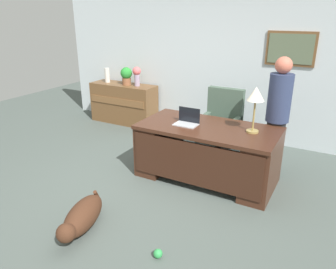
{
  "coord_description": "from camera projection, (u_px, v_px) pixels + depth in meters",
  "views": [
    {
      "loc": [
        2.08,
        -3.19,
        2.26
      ],
      "look_at": [
        0.15,
        0.3,
        0.75
      ],
      "focal_mm": 34.64,
      "sensor_mm": 36.0,
      "label": 1
    }
  ],
  "objects": [
    {
      "name": "vase_empty",
      "position": [
        107.0,
        75.0,
        6.94
      ],
      "size": [
        0.11,
        0.11,
        0.3
      ],
      "primitive_type": "cylinder",
      "color": "silver",
      "rests_on": "credenza"
    },
    {
      "name": "dog_toy_ball",
      "position": [
        158.0,
        254.0,
        3.17
      ],
      "size": [
        0.09,
        0.09,
        0.09
      ],
      "primitive_type": "sphere",
      "color": "green",
      "rests_on": "ground_plane"
    },
    {
      "name": "credenza",
      "position": [
        124.0,
        103.0,
        6.96
      ],
      "size": [
        1.45,
        0.5,
        0.84
      ],
      "color": "brown",
      "rests_on": "ground_plane"
    },
    {
      "name": "laptop",
      "position": [
        187.0,
        120.0,
        4.51
      ],
      "size": [
        0.32,
        0.22,
        0.22
      ],
      "color": "#B2B5BA",
      "rests_on": "desk"
    },
    {
      "name": "desk",
      "position": [
        206.0,
        151.0,
        4.55
      ],
      "size": [
        1.9,
        0.96,
        0.79
      ],
      "color": "#422316",
      "rests_on": "ground_plane"
    },
    {
      "name": "armchair",
      "position": [
        221.0,
        126.0,
        5.34
      ],
      "size": [
        0.6,
        0.59,
        1.1
      ],
      "color": "#475B4C",
      "rests_on": "ground_plane"
    },
    {
      "name": "desk_lamp",
      "position": [
        256.0,
        97.0,
        4.07
      ],
      "size": [
        0.22,
        0.22,
        0.6
      ],
      "color": "#9E8447",
      "rests_on": "desk"
    },
    {
      "name": "dog_lying",
      "position": [
        82.0,
        217.0,
        3.56
      ],
      "size": [
        0.49,
        0.89,
        0.3
      ],
      "color": "#472819",
      "rests_on": "ground_plane"
    },
    {
      "name": "potted_plant",
      "position": [
        126.0,
        75.0,
        6.69
      ],
      "size": [
        0.24,
        0.24,
        0.36
      ],
      "color": "brown",
      "rests_on": "credenza"
    },
    {
      "name": "ground_plane",
      "position": [
        147.0,
        192.0,
        4.35
      ],
      "size": [
        12.0,
        12.0,
        0.0
      ],
      "primitive_type": "plane",
      "color": "#4C5651"
    },
    {
      "name": "dog_toy_bone",
      "position": [
        89.0,
        206.0,
        3.98
      ],
      "size": [
        0.16,
        0.18,
        0.05
      ],
      "primitive_type": "ellipsoid",
      "rotation": [
        0.0,
        0.0,
        4.01
      ],
      "color": "orange",
      "rests_on": "ground_plane"
    },
    {
      "name": "vase_with_flowers",
      "position": [
        137.0,
        74.0,
        6.56
      ],
      "size": [
        0.17,
        0.17,
        0.39
      ],
      "color": "#A490AA",
      "rests_on": "credenza"
    },
    {
      "name": "back_wall",
      "position": [
        221.0,
        64.0,
        6.0
      ],
      "size": [
        7.0,
        0.16,
        2.7
      ],
      "color": "silver",
      "rests_on": "ground_plane"
    },
    {
      "name": "person_standing",
      "position": [
        277.0,
        116.0,
        4.54
      ],
      "size": [
        0.32,
        0.32,
        1.71
      ],
      "color": "#262323",
      "rests_on": "ground_plane"
    }
  ]
}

